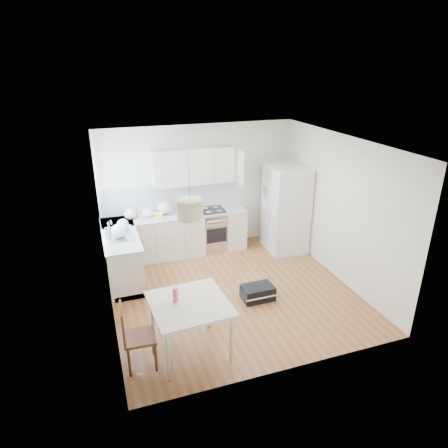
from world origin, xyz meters
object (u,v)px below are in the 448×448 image
object	(u,v)px
dining_table	(190,309)
refrigerator	(286,209)
dining_chair	(140,336)
gym_bag	(258,292)

from	to	relation	value
dining_table	refrigerator	bearing A→B (deg)	39.79
refrigerator	dining_table	bearing A→B (deg)	-134.51
refrigerator	dining_chair	size ratio (longest dim) A/B	1.91
refrigerator	gym_bag	bearing A→B (deg)	-126.59
dining_table	gym_bag	distance (m)	1.84
dining_chair	gym_bag	size ratio (longest dim) A/B	1.76
refrigerator	gym_bag	size ratio (longest dim) A/B	3.37
refrigerator	dining_table	size ratio (longest dim) A/B	1.69
dining_table	dining_chair	xyz separation A→B (m)	(-0.71, -0.04, -0.24)
refrigerator	dining_chair	distance (m)	4.47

